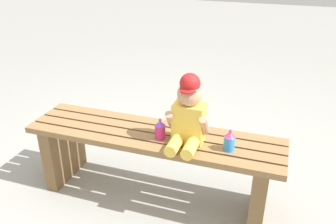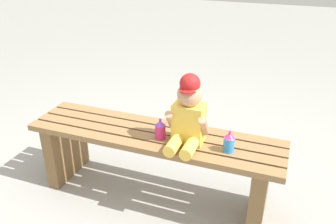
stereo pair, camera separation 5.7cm
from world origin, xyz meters
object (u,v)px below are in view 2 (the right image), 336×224
Objects in this scene: child_figure at (188,114)px; park_bench at (154,154)px; sippy_cup_right at (229,142)px; sippy_cup_left at (160,129)px.

park_bench is at bearing 171.20° from child_figure.
child_figure reaches higher than park_bench.
park_bench is 12.36× the size of sippy_cup_right.
sippy_cup_right is at bearing 0.00° from sippy_cup_left.
sippy_cup_left reaches higher than park_bench.
park_bench is 0.50m from sippy_cup_right.
sippy_cup_right is (0.23, -0.01, -0.12)m from child_figure.
child_figure reaches higher than sippy_cup_right.
park_bench is 12.36× the size of sippy_cup_left.
sippy_cup_right reaches higher than park_bench.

